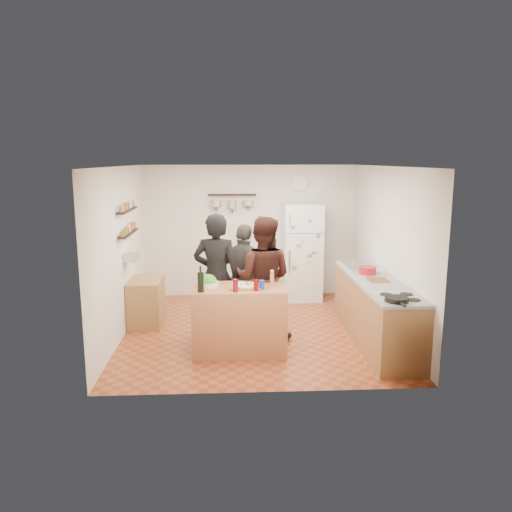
{
  "coord_description": "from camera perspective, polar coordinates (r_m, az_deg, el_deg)",
  "views": [
    {
      "loc": [
        -0.39,
        -7.36,
        2.6
      ],
      "look_at": [
        0.0,
        0.1,
        1.15
      ],
      "focal_mm": 35.0,
      "sensor_mm": 36.0,
      "label": 1
    }
  ],
  "objects": [
    {
      "name": "produce_basket",
      "position": [
        7.84,
        -14.05,
        0.0
      ],
      "size": [
        0.18,
        0.35,
        0.14
      ],
      "primitive_type": "cube",
      "color": "silver",
      "rests_on": "left_wall"
    },
    {
      "name": "person_back",
      "position": [
        7.74,
        -1.26,
        -2.35
      ],
      "size": [
        1.02,
        0.83,
        1.63
      ],
      "primitive_type": "imported",
      "rotation": [
        0.0,
        0.0,
        2.6
      ],
      "color": "#302E2B",
      "rests_on": "floor"
    },
    {
      "name": "salt_canister",
      "position": [
        6.61,
        0.67,
        -3.29
      ],
      "size": [
        0.07,
        0.07,
        0.12
      ],
      "primitive_type": "cylinder",
      "color": "navy",
      "rests_on": "prep_island"
    },
    {
      "name": "wine_glass_far",
      "position": [
        6.53,
        0.01,
        -3.34
      ],
      "size": [
        0.06,
        0.06,
        0.15
      ],
      "primitive_type": "cylinder",
      "color": "#590807",
      "rests_on": "prep_island"
    },
    {
      "name": "spice_shelf_lower",
      "position": [
        7.79,
        -14.38,
        2.53
      ],
      "size": [
        0.12,
        1.0,
        0.02
      ],
      "primitive_type": "cube",
      "color": "black",
      "rests_on": "left_wall"
    },
    {
      "name": "red_bowl",
      "position": [
        7.62,
        12.62,
        -1.6
      ],
      "size": [
        0.26,
        0.26,
        0.11
      ],
      "primitive_type": "cylinder",
      "color": "#AD1326",
      "rests_on": "counter_run"
    },
    {
      "name": "spice_shelf_upper",
      "position": [
        7.75,
        -14.5,
        5.09
      ],
      "size": [
        0.12,
        1.0,
        0.02
      ],
      "primitive_type": "cube",
      "color": "black",
      "rests_on": "left_wall"
    },
    {
      "name": "stove_top",
      "position": [
        6.44,
        16.11,
        -4.66
      ],
      "size": [
        0.6,
        0.62,
        0.02
      ],
      "primitive_type": "cube",
      "color": "white",
      "rests_on": "counter_run"
    },
    {
      "name": "counter_run",
      "position": [
        7.44,
        13.54,
        -6.13
      ],
      "size": [
        0.63,
        2.63,
        0.9
      ],
      "primitive_type": "cube",
      "color": "#9E7042",
      "rests_on": "floor"
    },
    {
      "name": "pizza",
      "position": [
        6.71,
        -1.27,
        -3.35
      ],
      "size": [
        0.34,
        0.34,
        0.02
      ],
      "primitive_type": "cylinder",
      "color": "#D0B389",
      "rests_on": "pizza_board"
    },
    {
      "name": "cutting_board",
      "position": [
        7.28,
        13.81,
        -2.77
      ],
      "size": [
        0.3,
        0.4,
        0.02
      ],
      "primitive_type": "cube",
      "color": "brown",
      "rests_on": "counter_run"
    },
    {
      "name": "wine_bottle",
      "position": [
        6.5,
        -6.34,
        -3.01
      ],
      "size": [
        0.08,
        0.08,
        0.25
      ],
      "primitive_type": "cylinder",
      "color": "black",
      "rests_on": "prep_island"
    },
    {
      "name": "sink",
      "position": [
        8.11,
        12.01,
        -1.24
      ],
      "size": [
        0.5,
        0.8,
        0.03
      ],
      "primitive_type": "cube",
      "color": "silver",
      "rests_on": "counter_run"
    },
    {
      "name": "pizza_board",
      "position": [
        6.71,
        -1.27,
        -3.51
      ],
      "size": [
        0.42,
        0.34,
        0.02
      ],
      "primitive_type": "cube",
      "color": "brown",
      "rests_on": "prep_island"
    },
    {
      "name": "person_left",
      "position": [
        7.25,
        -4.54,
        -2.36
      ],
      "size": [
        0.75,
        0.56,
        1.86
      ],
      "primitive_type": "imported",
      "rotation": [
        0.0,
        0.0,
        2.96
      ],
      "color": "black",
      "rests_on": "floor"
    },
    {
      "name": "person_center",
      "position": [
        7.24,
        0.76,
        -2.56
      ],
      "size": [
        1.03,
        0.89,
        1.81
      ],
      "primitive_type": "imported",
      "rotation": [
        0.0,
        0.0,
        2.88
      ],
      "color": "black",
      "rests_on": "floor"
    },
    {
      "name": "pepper_mill",
      "position": [
        6.78,
        1.84,
        -2.68
      ],
      "size": [
        0.05,
        0.05,
        0.18
      ],
      "primitive_type": "cylinder",
      "color": "#A97146",
      "rests_on": "prep_island"
    },
    {
      "name": "pot_rack",
      "position": [
        9.38,
        -2.77,
        7.0
      ],
      "size": [
        0.9,
        0.04,
        0.04
      ],
      "primitive_type": "cube",
      "color": "black",
      "rests_on": "back_wall"
    },
    {
      "name": "fridge",
      "position": [
        9.36,
        5.29,
        0.48
      ],
      "size": [
        0.7,
        0.68,
        1.8
      ],
      "primitive_type": "cube",
      "color": "white",
      "rests_on": "floor"
    },
    {
      "name": "skillet",
      "position": [
        6.24,
        15.77,
        -4.78
      ],
      "size": [
        0.29,
        0.29,
        0.06
      ],
      "primitive_type": "cylinder",
      "color": "black",
      "rests_on": "stove_top"
    },
    {
      "name": "wall_clock",
      "position": [
        9.54,
        5.13,
        8.24
      ],
      "size": [
        0.3,
        0.03,
        0.3
      ],
      "primitive_type": "cylinder",
      "rotation": [
        1.57,
        0.0,
        0.0
      ],
      "color": "silver",
      "rests_on": "back_wall"
    },
    {
      "name": "prep_island",
      "position": [
        6.86,
        -1.93,
        -7.24
      ],
      "size": [
        1.25,
        0.72,
        0.91
      ],
      "primitive_type": "cube",
      "color": "#A3603C",
      "rests_on": "floor"
    },
    {
      "name": "salad_bowl",
      "position": [
        6.78,
        -5.52,
        -3.23
      ],
      "size": [
        0.3,
        0.3,
        0.06
      ],
      "primitive_type": "cylinder",
      "color": "silver",
      "rests_on": "prep_island"
    },
    {
      "name": "wine_glass_near",
      "position": [
        6.48,
        -2.36,
        -3.38
      ],
      "size": [
        0.07,
        0.07,
        0.17
      ],
      "primitive_type": "cylinder",
      "color": "#5C0719",
      "rests_on": "prep_island"
    },
    {
      "name": "side_table",
      "position": [
        8.19,
        -12.41,
        -5.11
      ],
      "size": [
        0.5,
        0.8,
        0.73
      ],
      "primitive_type": "cube",
      "color": "olive",
      "rests_on": "floor"
    },
    {
      "name": "room_shell",
      "position": [
        7.87,
        -0.11,
        1.11
      ],
      "size": [
        4.2,
        4.2,
        4.2
      ],
      "color": "brown",
      "rests_on": "ground"
    }
  ]
}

